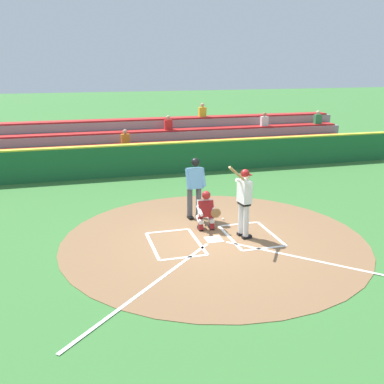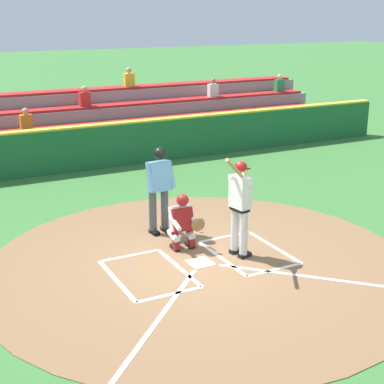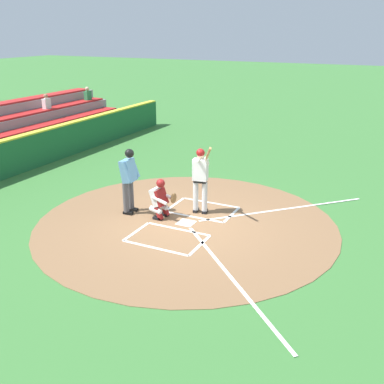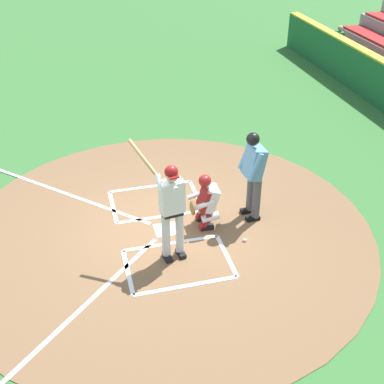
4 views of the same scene
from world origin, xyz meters
TOP-DOWN VIEW (x-y plane):
  - ground_plane at (0.00, 0.00)m, footprint 120.00×120.00m
  - dirt_circle at (0.00, 0.00)m, footprint 8.00×8.00m
  - home_plate_and_chalk at (0.00, 0.88)m, footprint 7.93×4.91m
  - batter at (-0.81, 0.05)m, footprint 0.87×0.83m
  - catcher at (-0.03, -0.78)m, footprint 0.59×0.62m
  - plate_umpire at (0.03, -1.75)m, footprint 0.60×0.44m
  - baseball at (-0.73, -1.36)m, footprint 0.07×0.07m
  - backstop_wall at (0.00, -7.50)m, footprint 22.00×0.36m
  - bleacher_stand at (-0.00, -10.20)m, footprint 20.00×3.40m

SIDE VIEW (x-z plane):
  - ground_plane at x=0.00m, z-range 0.00..0.00m
  - dirt_circle at x=0.00m, z-range 0.00..0.01m
  - home_plate_and_chalk at x=0.00m, z-range 0.01..0.02m
  - baseball at x=-0.73m, z-range 0.00..0.07m
  - catcher at x=-0.03m, z-range 0.02..1.15m
  - backstop_wall at x=0.00m, z-range 0.00..1.31m
  - bleacher_stand at x=0.00m, z-range -0.57..1.98m
  - plate_umpire at x=0.03m, z-range 0.14..2.01m
  - batter at x=-0.81m, z-range 0.04..2.16m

